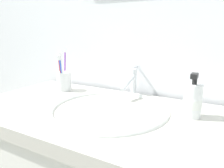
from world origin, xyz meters
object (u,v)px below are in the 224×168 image
object	(u,v)px
toothbrush_blue	(61,70)
soap_dispenser	(193,101)
toothbrush_cup	(64,81)
toothbrush_white	(62,69)
toothbrush_purple	(65,65)
toothbrush_red	(60,70)
faucet	(132,82)

from	to	relation	value
toothbrush_blue	soap_dispenser	distance (m)	0.59
toothbrush_cup	soap_dispenser	xyz separation A→B (m)	(0.60, -0.05, 0.01)
toothbrush_white	toothbrush_purple	size ratio (longest dim) A/B	0.93
toothbrush_cup	toothbrush_blue	world-z (taller)	toothbrush_blue
toothbrush_white	toothbrush_red	world-z (taller)	toothbrush_white
toothbrush_blue	toothbrush_white	world-z (taller)	toothbrush_white
toothbrush_blue	toothbrush_purple	bearing A→B (deg)	117.03
toothbrush_white	soap_dispenser	xyz separation A→B (m)	(0.58, -0.02, -0.05)
toothbrush_red	toothbrush_blue	bearing A→B (deg)	0.59
toothbrush_purple	toothbrush_red	world-z (taller)	toothbrush_purple
toothbrush_blue	soap_dispenser	xyz separation A→B (m)	(0.59, -0.02, -0.05)
toothbrush_blue	toothbrush_white	distance (m)	0.01
soap_dispenser	toothbrush_white	bearing A→B (deg)	177.61
toothbrush_blue	soap_dispenser	bearing A→B (deg)	-2.17
toothbrush_red	soap_dispenser	world-z (taller)	toothbrush_red
toothbrush_white	soap_dispenser	distance (m)	0.59
toothbrush_cup	toothbrush_red	world-z (taller)	toothbrush_red
toothbrush_purple	soap_dispenser	size ratio (longest dim) A/B	1.31
toothbrush_white	toothbrush_purple	bearing A→B (deg)	120.52
toothbrush_cup	toothbrush_red	size ratio (longest dim) A/B	0.52
faucet	toothbrush_blue	distance (m)	0.33
toothbrush_cup	toothbrush_white	size ratio (longest dim) A/B	0.49
faucet	toothbrush_purple	xyz separation A→B (m)	(-0.34, -0.04, 0.05)
toothbrush_cup	toothbrush_purple	size ratio (longest dim) A/B	0.46
toothbrush_white	toothbrush_red	size ratio (longest dim) A/B	1.07
faucet	toothbrush_blue	world-z (taller)	toothbrush_blue
faucet	toothbrush_white	world-z (taller)	toothbrush_white
toothbrush_purple	toothbrush_white	bearing A→B (deg)	-59.48
faucet	toothbrush_white	distance (m)	0.33
toothbrush_blue	toothbrush_red	distance (m)	0.01
toothbrush_cup	toothbrush_purple	bearing A→B (deg)	121.10
toothbrush_white	toothbrush_cup	bearing A→B (deg)	119.79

